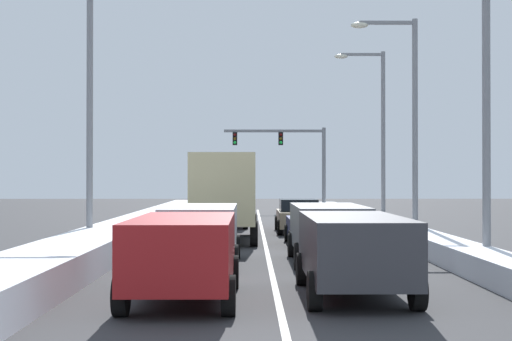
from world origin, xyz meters
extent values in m
plane|color=#333335|center=(0.00, 19.04, 0.00)|extent=(123.77, 123.77, 0.00)
cube|color=silver|center=(0.00, 23.80, 0.00)|extent=(0.14, 52.37, 0.01)
cube|color=white|center=(5.30, 23.80, 0.31)|extent=(1.23, 52.37, 0.63)
cube|color=white|center=(-5.30, 23.80, 0.38)|extent=(2.04, 52.37, 0.77)
cube|color=#38383D|center=(1.59, 7.31, 1.04)|extent=(1.95, 4.90, 1.25)
cube|color=black|center=(1.59, 4.90, 1.32)|extent=(1.56, 0.06, 0.55)
cube|color=red|center=(0.81, 4.91, 0.94)|extent=(0.20, 0.08, 0.28)
cube|color=red|center=(2.37, 4.91, 0.94)|extent=(0.20, 0.08, 0.28)
cylinder|color=black|center=(0.64, 9.01, 0.37)|extent=(0.25, 0.74, 0.74)
cylinder|color=black|center=(2.55, 9.01, 0.37)|extent=(0.25, 0.74, 0.74)
cylinder|color=black|center=(0.64, 5.61, 0.37)|extent=(0.25, 0.74, 0.74)
cylinder|color=black|center=(2.55, 5.61, 0.37)|extent=(0.25, 0.74, 0.74)
cube|color=slate|center=(1.70, 13.48, 1.04)|extent=(1.95, 4.90, 1.25)
cube|color=black|center=(1.70, 11.07, 1.32)|extent=(1.56, 0.06, 0.55)
cube|color=red|center=(0.92, 11.08, 0.94)|extent=(0.20, 0.08, 0.28)
cube|color=red|center=(2.48, 11.08, 0.94)|extent=(0.20, 0.08, 0.28)
cylinder|color=black|center=(0.74, 15.18, 0.37)|extent=(0.25, 0.74, 0.74)
cylinder|color=black|center=(2.65, 15.18, 0.37)|extent=(0.25, 0.74, 0.74)
cylinder|color=black|center=(0.74, 11.78, 0.37)|extent=(0.25, 0.74, 0.74)
cylinder|color=black|center=(2.65, 11.78, 0.37)|extent=(0.25, 0.74, 0.74)
cube|color=navy|center=(1.77, 19.23, 0.63)|extent=(1.82, 4.50, 0.70)
cube|color=black|center=(1.77, 19.08, 1.23)|extent=(1.64, 2.20, 0.55)
cube|color=red|center=(1.08, 17.03, 0.75)|extent=(0.24, 0.08, 0.14)
cube|color=red|center=(2.46, 17.03, 0.75)|extent=(0.24, 0.08, 0.14)
cylinder|color=black|center=(0.88, 20.78, 0.33)|extent=(0.22, 0.66, 0.66)
cylinder|color=black|center=(2.66, 20.78, 0.33)|extent=(0.22, 0.66, 0.66)
cylinder|color=black|center=(0.88, 17.68, 0.33)|extent=(0.22, 0.66, 0.66)
cylinder|color=black|center=(2.66, 17.68, 0.33)|extent=(0.22, 0.66, 0.66)
cube|color=#937F60|center=(1.60, 25.71, 0.63)|extent=(1.82, 4.50, 0.70)
cube|color=black|center=(1.60, 25.56, 1.23)|extent=(1.64, 2.20, 0.55)
cube|color=red|center=(0.91, 23.51, 0.75)|extent=(0.24, 0.08, 0.14)
cube|color=red|center=(2.29, 23.51, 0.75)|extent=(0.24, 0.08, 0.14)
cylinder|color=black|center=(0.71, 27.26, 0.33)|extent=(0.22, 0.66, 0.66)
cylinder|color=black|center=(2.49, 27.26, 0.33)|extent=(0.22, 0.66, 0.66)
cylinder|color=black|center=(0.71, 24.16, 0.33)|extent=(0.22, 0.66, 0.66)
cylinder|color=black|center=(2.49, 24.16, 0.33)|extent=(0.22, 0.66, 0.66)
cube|color=maroon|center=(-1.90, 6.77, 1.04)|extent=(1.95, 4.90, 1.25)
cube|color=black|center=(-1.90, 4.36, 1.32)|extent=(1.56, 0.06, 0.55)
cube|color=red|center=(-2.68, 4.37, 0.94)|extent=(0.20, 0.08, 0.28)
cube|color=red|center=(-1.12, 4.37, 0.94)|extent=(0.20, 0.08, 0.28)
cylinder|color=black|center=(-2.85, 8.47, 0.37)|extent=(0.25, 0.74, 0.74)
cylinder|color=black|center=(-0.94, 8.47, 0.37)|extent=(0.25, 0.74, 0.74)
cylinder|color=black|center=(-2.85, 5.07, 0.37)|extent=(0.25, 0.74, 0.74)
cylinder|color=black|center=(-0.94, 5.07, 0.37)|extent=(0.25, 0.74, 0.74)
cube|color=#B7BABF|center=(-1.95, 12.91, 1.04)|extent=(1.95, 4.90, 1.25)
cube|color=black|center=(-1.95, 10.50, 1.32)|extent=(1.56, 0.06, 0.55)
cube|color=red|center=(-2.73, 10.51, 0.94)|extent=(0.20, 0.08, 0.28)
cube|color=red|center=(-1.17, 10.51, 0.94)|extent=(0.20, 0.08, 0.28)
cylinder|color=black|center=(-2.90, 14.61, 0.37)|extent=(0.25, 0.74, 0.74)
cylinder|color=black|center=(-0.99, 14.61, 0.37)|extent=(0.25, 0.74, 0.74)
cylinder|color=black|center=(-2.90, 11.21, 0.37)|extent=(0.25, 0.74, 0.74)
cylinder|color=black|center=(-0.99, 11.21, 0.37)|extent=(0.25, 0.74, 0.74)
cube|color=black|center=(-1.55, 23.88, 1.56)|extent=(2.35, 2.20, 2.00)
cube|color=#D1C18C|center=(-1.55, 20.28, 2.06)|extent=(2.35, 5.00, 2.60)
cylinder|color=black|center=(-2.68, 24.18, 0.46)|extent=(0.28, 0.92, 0.92)
cylinder|color=black|center=(-0.43, 24.18, 0.46)|extent=(0.28, 0.92, 0.92)
cylinder|color=black|center=(-2.68, 18.78, 0.46)|extent=(0.28, 0.92, 0.92)
cylinder|color=black|center=(-0.43, 18.78, 0.46)|extent=(0.28, 0.92, 0.92)
cube|color=maroon|center=(-1.75, 29.65, 1.04)|extent=(1.95, 4.90, 1.25)
cube|color=black|center=(-1.75, 27.24, 1.32)|extent=(1.56, 0.06, 0.55)
cube|color=red|center=(-2.53, 27.25, 0.94)|extent=(0.20, 0.08, 0.28)
cube|color=red|center=(-0.97, 27.25, 0.94)|extent=(0.20, 0.08, 0.28)
cylinder|color=black|center=(-2.70, 31.35, 0.37)|extent=(0.25, 0.74, 0.74)
cylinder|color=black|center=(-0.79, 31.35, 0.37)|extent=(0.25, 0.74, 0.74)
cylinder|color=black|center=(-2.70, 27.95, 0.37)|extent=(0.25, 0.74, 0.74)
cylinder|color=black|center=(-0.79, 27.95, 0.37)|extent=(0.25, 0.74, 0.74)
cylinder|color=slate|center=(4.90, 47.60, 3.10)|extent=(0.28, 0.28, 6.20)
cube|color=slate|center=(1.20, 47.60, 5.95)|extent=(7.40, 0.20, 0.20)
cube|color=black|center=(1.70, 47.60, 5.38)|extent=(0.34, 0.34, 0.95)
sphere|color=#4C0A0A|center=(1.70, 47.42, 5.66)|extent=(0.22, 0.22, 0.22)
sphere|color=#593F0C|center=(1.70, 47.42, 5.38)|extent=(0.22, 0.22, 0.22)
sphere|color=green|center=(1.70, 47.42, 5.09)|extent=(0.22, 0.22, 0.22)
cube|color=black|center=(-1.70, 47.60, 5.38)|extent=(0.34, 0.34, 0.95)
sphere|color=#4C0A0A|center=(-1.70, 47.42, 5.66)|extent=(0.22, 0.22, 0.22)
sphere|color=#593F0C|center=(-1.70, 47.42, 5.38)|extent=(0.22, 0.22, 0.22)
sphere|color=green|center=(-1.70, 47.42, 5.09)|extent=(0.22, 0.22, 0.22)
cylinder|color=gray|center=(5.81, 11.90, 4.00)|extent=(0.22, 0.22, 8.01)
cylinder|color=gray|center=(5.96, 21.42, 4.38)|extent=(0.22, 0.22, 8.76)
cube|color=gray|center=(4.86, 21.42, 8.61)|extent=(2.20, 0.14, 0.14)
ellipsoid|color=#EAE5C6|center=(3.76, 21.42, 8.51)|extent=(0.70, 0.36, 0.24)
cylinder|color=gray|center=(6.38, 30.94, 4.53)|extent=(0.22, 0.22, 9.06)
cube|color=gray|center=(5.28, 30.94, 8.91)|extent=(2.20, 0.14, 0.14)
ellipsoid|color=#EAE5C6|center=(4.18, 30.94, 8.81)|extent=(0.70, 0.36, 0.24)
cylinder|color=gray|center=(-6.05, 17.49, 4.57)|extent=(0.22, 0.22, 9.13)
camera|label=1|loc=(-0.55, -8.39, 2.46)|focal=53.09mm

